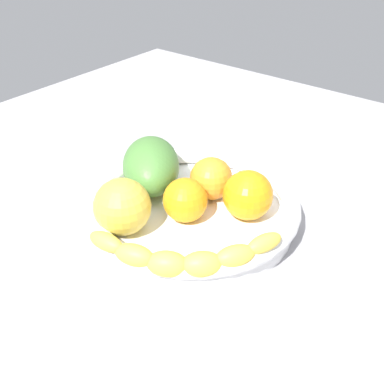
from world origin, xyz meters
TOP-DOWN VIEW (x-y plane):
  - kitchen_counter at (0.00, 0.00)cm, footprint 120.00×120.00cm
  - fruit_bowl at (0.00, 0.00)cm, footprint 29.83×29.83cm
  - banana_draped_left at (7.17, -10.45)cm, footprint 19.14×15.31cm
  - orange_front at (0.09, 4.40)cm, footprint 6.14×6.14cm
  - orange_mid_left at (0.54, -2.14)cm, footprint 6.01×6.01cm
  - orange_mid_right at (6.70, 3.53)cm, footprint 6.78×6.78cm
  - mango_green at (-8.51, 1.13)cm, footprint 14.79×15.03cm
  - apple_yellow at (-4.12, -9.13)cm, footprint 7.45×7.45cm

SIDE VIEW (x-z plane):
  - kitchen_counter at x=0.00cm, z-range 0.00..3.00cm
  - fruit_bowl at x=0.00cm, z-range 3.07..7.65cm
  - banana_draped_left at x=7.17cm, z-range 5.63..9.23cm
  - orange_mid_left at x=0.54cm, z-range 5.15..11.16cm
  - orange_front at x=0.09cm, z-range 5.15..11.29cm
  - orange_mid_right at x=6.70cm, z-range 5.15..11.92cm
  - mango_green at x=-8.51cm, z-range 5.15..12.44cm
  - apple_yellow at x=-4.12cm, z-range 5.15..12.60cm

